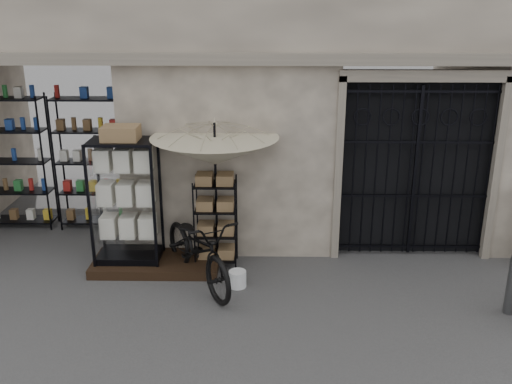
{
  "coord_description": "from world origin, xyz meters",
  "views": [
    {
      "loc": [
        -0.68,
        -6.68,
        4.13
      ],
      "look_at": [
        -0.8,
        1.4,
        1.35
      ],
      "focal_mm": 40.0,
      "sensor_mm": 36.0,
      "label": 1
    }
  ],
  "objects_px": {
    "display_cabinet": "(127,207)",
    "market_umbrella": "(215,143)",
    "bicycle": "(199,282)",
    "wire_rack": "(216,224)",
    "white_bucket": "(238,279)"
  },
  "relations": [
    {
      "from": "display_cabinet",
      "to": "market_umbrella",
      "type": "height_order",
      "value": "market_umbrella"
    },
    {
      "from": "display_cabinet",
      "to": "bicycle",
      "type": "bearing_deg",
      "value": -41.91
    },
    {
      "from": "display_cabinet",
      "to": "bicycle",
      "type": "height_order",
      "value": "display_cabinet"
    },
    {
      "from": "wire_rack",
      "to": "white_bucket",
      "type": "distance_m",
      "value": 1.02
    },
    {
      "from": "bicycle",
      "to": "display_cabinet",
      "type": "bearing_deg",
      "value": 125.47
    },
    {
      "from": "wire_rack",
      "to": "bicycle",
      "type": "xyz_separation_m",
      "value": [
        -0.22,
        -0.62,
        -0.72
      ]
    },
    {
      "from": "display_cabinet",
      "to": "wire_rack",
      "type": "bearing_deg",
      "value": -13.58
    },
    {
      "from": "bicycle",
      "to": "wire_rack",
      "type": "bearing_deg",
      "value": 39.77
    },
    {
      "from": "market_umbrella",
      "to": "bicycle",
      "type": "height_order",
      "value": "market_umbrella"
    },
    {
      "from": "wire_rack",
      "to": "bicycle",
      "type": "relative_size",
      "value": 0.68
    },
    {
      "from": "white_bucket",
      "to": "bicycle",
      "type": "bearing_deg",
      "value": 168.59
    },
    {
      "from": "display_cabinet",
      "to": "white_bucket",
      "type": "xyz_separation_m",
      "value": [
        1.75,
        -0.63,
        -0.9
      ]
    },
    {
      "from": "bicycle",
      "to": "market_umbrella",
      "type": "bearing_deg",
      "value": 40.54
    },
    {
      "from": "white_bucket",
      "to": "bicycle",
      "type": "xyz_separation_m",
      "value": [
        -0.59,
        0.12,
        -0.13
      ]
    },
    {
      "from": "wire_rack",
      "to": "white_bucket",
      "type": "bearing_deg",
      "value": -70.32
    }
  ]
}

